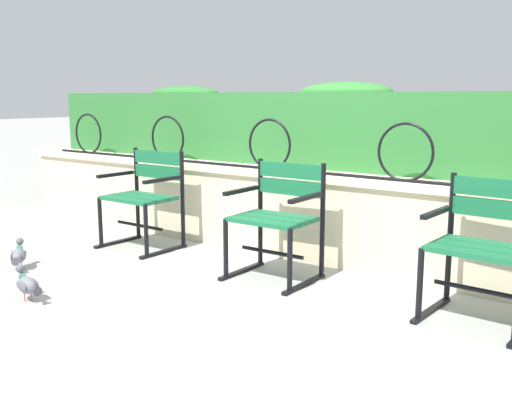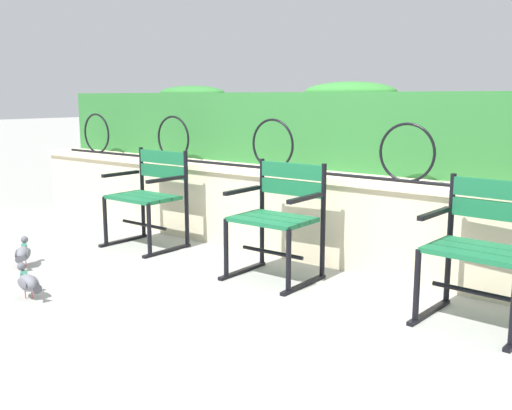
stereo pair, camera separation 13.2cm
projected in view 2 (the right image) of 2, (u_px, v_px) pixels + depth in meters
The scene contains 9 objects.
ground_plane at pixel (248, 284), 4.14m from camera, with size 60.00×60.00×0.00m, color #9E9E99.
stone_wall at pixel (316, 215), 4.74m from camera, with size 6.89×0.41×0.70m.
iron_arch_fence at pixel (279, 149), 4.78m from camera, with size 6.36×0.02×0.42m.
hedge_row at pixel (346, 128), 4.93m from camera, with size 6.75×0.49×0.72m.
park_chair_left at pixel (150, 194), 5.14m from camera, with size 0.61×0.52×0.84m.
park_chair_centre at pixel (279, 215), 4.23m from camera, with size 0.59×0.53×0.83m.
park_chair_right at pixel (484, 246), 3.37m from camera, with size 0.60×0.54×0.83m.
pigeon_near_chairs at pixel (23, 253), 4.53m from camera, with size 0.24×0.22×0.22m.
pigeon_far_side at pixel (28, 282), 3.82m from camera, with size 0.29×0.13×0.22m.
Camera 2 is at (2.52, -3.07, 1.29)m, focal length 41.47 mm.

